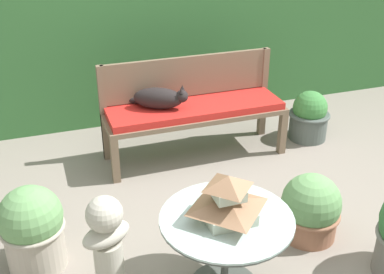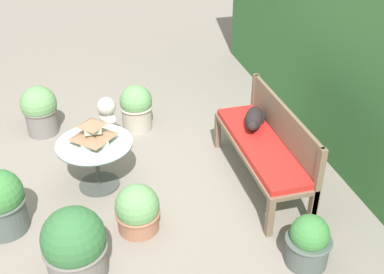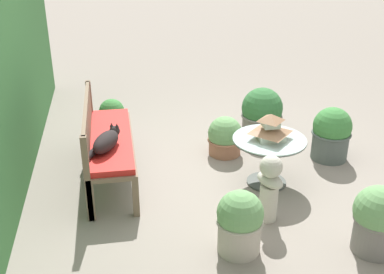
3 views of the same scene
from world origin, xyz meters
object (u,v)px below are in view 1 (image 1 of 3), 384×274
(garden_bench, at_px, (195,113))
(potted_plant_bench_left, at_px, (309,117))
(garden_bust, at_px, (107,242))
(patio_table, at_px, (226,233))
(cat, at_px, (159,98))
(potted_plant_patio_mid, at_px, (310,209))
(pagoda_birdhouse, at_px, (227,200))
(potted_plant_path_edge, at_px, (33,228))

(garden_bench, distance_m, potted_plant_bench_left, 1.13)
(garden_bust, bearing_deg, patio_table, -40.79)
(cat, height_order, potted_plant_patio_mid, cat)
(patio_table, xyz_separation_m, garden_bust, (-0.63, 0.19, -0.04))
(garden_bench, height_order, pagoda_birdhouse, pagoda_birdhouse)
(patio_table, relative_size, potted_plant_patio_mid, 1.62)
(cat, distance_m, patio_table, 1.61)
(potted_plant_bench_left, height_order, potted_plant_path_edge, potted_plant_path_edge)
(cat, relative_size, pagoda_birdhouse, 1.32)
(garden_bench, bearing_deg, garden_bust, -126.03)
(patio_table, bearing_deg, pagoda_birdhouse, -104.04)
(potted_plant_patio_mid, bearing_deg, cat, 116.27)
(garden_bench, bearing_deg, potted_plant_bench_left, -1.32)
(pagoda_birdhouse, distance_m, potted_plant_path_edge, 1.21)
(cat, xyz_separation_m, garden_bust, (-0.70, -1.41, -0.21))
(garden_bench, xyz_separation_m, cat, (-0.30, 0.04, 0.16))
(patio_table, relative_size, potted_plant_bench_left, 1.58)
(patio_table, distance_m, pagoda_birdhouse, 0.22)
(pagoda_birdhouse, bearing_deg, garden_bench, 76.61)
(garden_bust, bearing_deg, potted_plant_bench_left, 8.77)
(cat, xyz_separation_m, patio_table, (-0.07, -1.60, -0.17))
(cat, bearing_deg, pagoda_birdhouse, -65.94)
(patio_table, height_order, garden_bust, garden_bust)
(patio_table, xyz_separation_m, potted_plant_bench_left, (1.48, 1.54, -0.18))
(garden_bench, distance_m, potted_plant_patio_mid, 1.35)
(patio_table, bearing_deg, garden_bust, 163.02)
(cat, distance_m, potted_plant_patio_mid, 1.52)
(garden_bench, height_order, cat, cat)
(cat, height_order, pagoda_birdhouse, pagoda_birdhouse)
(patio_table, distance_m, potted_plant_path_edge, 1.17)
(pagoda_birdhouse, height_order, garden_bust, pagoda_birdhouse)
(garden_bench, height_order, potted_plant_bench_left, garden_bench)
(garden_bench, relative_size, cat, 3.37)
(potted_plant_path_edge, bearing_deg, garden_bust, -43.72)
(potted_plant_bench_left, relative_size, potted_plant_patio_mid, 1.03)
(patio_table, bearing_deg, potted_plant_patio_mid, 20.86)
(potted_plant_path_edge, distance_m, potted_plant_patio_mid, 1.77)
(cat, bearing_deg, garden_bench, 19.53)
(garden_bench, bearing_deg, cat, 172.95)
(pagoda_birdhouse, bearing_deg, potted_plant_path_edge, 150.99)
(pagoda_birdhouse, xyz_separation_m, garden_bust, (-0.63, 0.19, -0.26))
(pagoda_birdhouse, relative_size, potted_plant_bench_left, 0.74)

